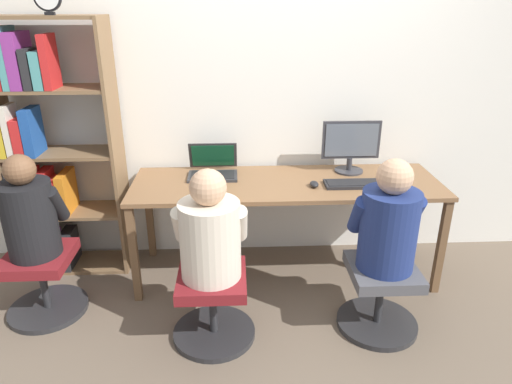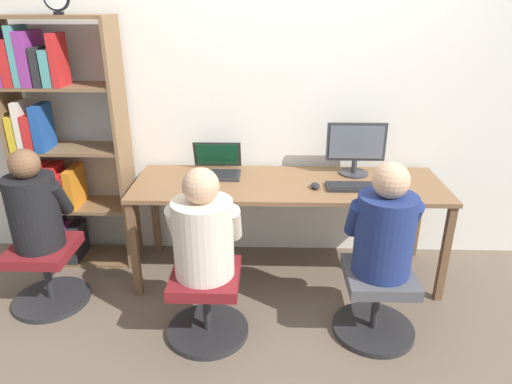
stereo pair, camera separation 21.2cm
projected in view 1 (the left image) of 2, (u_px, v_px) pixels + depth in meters
The scene contains 14 objects.
ground_plane at pixel (289, 298), 3.19m from camera, with size 14.00×14.00×0.00m, color brown.
wall_back at pixel (282, 92), 3.39m from camera, with size 10.00×0.05×2.60m.
desk at pixel (286, 190), 3.25m from camera, with size 2.18×0.69×0.74m.
desktop_monitor at pixel (351, 147), 3.34m from camera, with size 0.43×0.21×0.39m.
laptop at pixel (213, 169), 3.33m from camera, with size 0.35×0.29×0.22m.
keyboard at pixel (354, 184), 3.15m from camera, with size 0.41×0.16×0.03m.
computer_mouse_by_keyboard at pixel (314, 184), 3.13m from camera, with size 0.06×0.09×0.04m.
office_chair_left at pixel (380, 295), 2.84m from camera, with size 0.51×0.51×0.44m.
office_chair_right at pixel (213, 304), 2.75m from camera, with size 0.51×0.51×0.44m.
person_at_monitor at pixel (389, 223), 2.65m from camera, with size 0.41×0.35×0.68m.
person_at_laptop at pixel (210, 233), 2.57m from camera, with size 0.43×0.35×0.66m.
bookshelf at pixel (46, 157), 3.23m from camera, with size 0.80×0.33×1.84m.
office_chair_side at pixel (43, 281), 2.98m from camera, with size 0.51×0.51×0.44m.
person_near_shelf at pixel (29, 213), 2.79m from camera, with size 0.39×0.33×0.66m.
Camera 1 is at (-0.36, -2.65, 1.92)m, focal length 32.00 mm.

